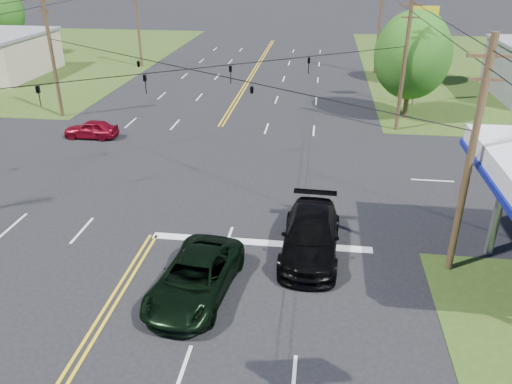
# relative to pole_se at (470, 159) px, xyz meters

# --- Properties ---
(ground) EXTENTS (280.00, 280.00, 0.00)m
(ground) POSITION_rel_pole_se_xyz_m (-13.00, 9.00, -4.92)
(ground) COLOR black
(ground) RESTS_ON ground
(stop_bar) EXTENTS (10.00, 0.50, 0.02)m
(stop_bar) POSITION_rel_pole_se_xyz_m (-8.00, 1.00, -4.92)
(stop_bar) COLOR silver
(stop_bar) RESTS_ON ground
(pole_se) EXTENTS (1.60, 0.28, 9.50)m
(pole_se) POSITION_rel_pole_se_xyz_m (0.00, 0.00, 0.00)
(pole_se) COLOR #4A341F
(pole_se) RESTS_ON ground
(pole_nw) EXTENTS (1.60, 0.28, 9.50)m
(pole_nw) POSITION_rel_pole_se_xyz_m (-26.00, 18.00, 0.00)
(pole_nw) COLOR #4A341F
(pole_nw) RESTS_ON ground
(pole_ne) EXTENTS (1.60, 0.28, 9.50)m
(pole_ne) POSITION_rel_pole_se_xyz_m (0.00, 18.00, 0.00)
(pole_ne) COLOR #4A341F
(pole_ne) RESTS_ON ground
(pole_left_far) EXTENTS (1.60, 0.28, 10.00)m
(pole_left_far) POSITION_rel_pole_se_xyz_m (-26.00, 37.00, 0.25)
(pole_left_far) COLOR #4A341F
(pole_left_far) RESTS_ON ground
(pole_right_far) EXTENTS (1.60, 0.28, 10.00)m
(pole_right_far) POSITION_rel_pole_se_xyz_m (0.00, 37.00, 0.25)
(pole_right_far) COLOR #4A341F
(pole_right_far) RESTS_ON ground
(span_wire_signals) EXTENTS (26.00, 18.00, 1.13)m
(span_wire_signals) POSITION_rel_pole_se_xyz_m (-13.00, 9.00, 1.08)
(span_wire_signals) COLOR black
(span_wire_signals) RESTS_ON ground
(power_lines) EXTENTS (26.04, 100.00, 0.64)m
(power_lines) POSITION_rel_pole_se_xyz_m (-13.00, 7.00, 3.68)
(power_lines) COLOR black
(power_lines) RESTS_ON ground
(tree_right_a) EXTENTS (5.70, 5.70, 8.18)m
(tree_right_a) POSITION_rel_pole_se_xyz_m (1.00, 21.00, -0.05)
(tree_right_a) COLOR #4A341F
(tree_right_a) RESTS_ON ground
(tree_right_b) EXTENTS (4.94, 4.94, 7.09)m
(tree_right_b) POSITION_rel_pole_se_xyz_m (3.50, 33.00, -0.70)
(tree_right_b) COLOR #4A341F
(tree_right_b) RESTS_ON ground
(pickup_dkgreen) EXTENTS (3.25, 5.85, 1.55)m
(pickup_dkgreen) POSITION_rel_pole_se_xyz_m (-10.00, -3.04, -4.14)
(pickup_dkgreen) COLOR black
(pickup_dkgreen) RESTS_ON ground
(suv_black) EXTENTS (2.63, 6.04, 1.73)m
(suv_black) POSITION_rel_pole_se_xyz_m (-5.75, 0.50, -4.05)
(suv_black) COLOR black
(suv_black) RESTS_ON ground
(sedan_red) EXTENTS (3.74, 1.53, 1.27)m
(sedan_red) POSITION_rel_pole_se_xyz_m (-21.51, 13.47, -4.28)
(sedan_red) COLOR maroon
(sedan_red) RESTS_ON ground
(polesign_ne) EXTENTS (2.20, 0.82, 8.04)m
(polesign_ne) POSITION_rel_pole_se_xyz_m (2.16, 24.73, 1.35)
(polesign_ne) COLOR #A5A5AA
(polesign_ne) RESTS_ON ground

